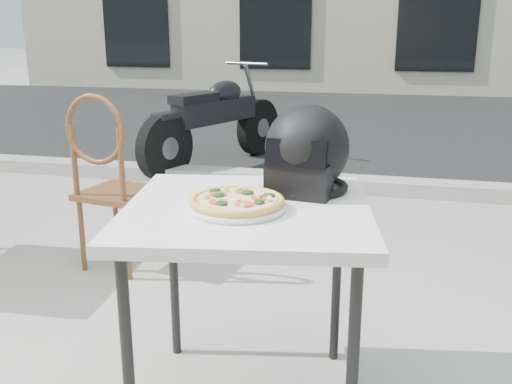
% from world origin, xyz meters
% --- Properties ---
extents(ground, '(80.00, 80.00, 0.00)m').
position_xyz_m(ground, '(0.00, 0.00, 0.00)').
color(ground, '#9B9993').
rests_on(ground, ground).
extents(street_asphalt, '(30.00, 8.00, 0.00)m').
position_xyz_m(street_asphalt, '(0.00, 7.00, 0.00)').
color(street_asphalt, black).
rests_on(street_asphalt, ground).
extents(curb, '(30.00, 0.25, 0.12)m').
position_xyz_m(curb, '(0.00, 3.00, 0.06)').
color(curb, '#9B9791').
rests_on(curb, ground).
extents(cafe_table_main, '(0.92, 0.92, 0.76)m').
position_xyz_m(cafe_table_main, '(0.51, -0.00, 0.69)').
color(cafe_table_main, silver).
rests_on(cafe_table_main, ground).
extents(plate, '(0.41, 0.41, 0.02)m').
position_xyz_m(plate, '(0.49, -0.06, 0.77)').
color(plate, silver).
rests_on(plate, cafe_table_main).
extents(pizza, '(0.32, 0.32, 0.04)m').
position_xyz_m(pizza, '(0.49, -0.06, 0.79)').
color(pizza, '#E1AA52').
rests_on(pizza, plate).
extents(helmet, '(0.34, 0.35, 0.31)m').
position_xyz_m(helmet, '(0.67, 0.22, 0.90)').
color(helmet, black).
rests_on(helmet, cafe_table_main).
extents(cafe_chair_main, '(0.45, 0.45, 1.01)m').
position_xyz_m(cafe_chair_main, '(-0.53, 1.01, 0.56)').
color(cafe_chair_main, brown).
rests_on(cafe_chair_main, ground).
extents(motorcycle, '(0.90, 1.91, 1.01)m').
position_xyz_m(motorcycle, '(-0.75, 3.62, 0.44)').
color(motorcycle, black).
rests_on(motorcycle, street_asphalt).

